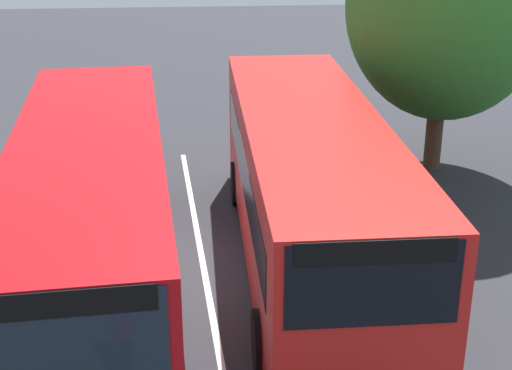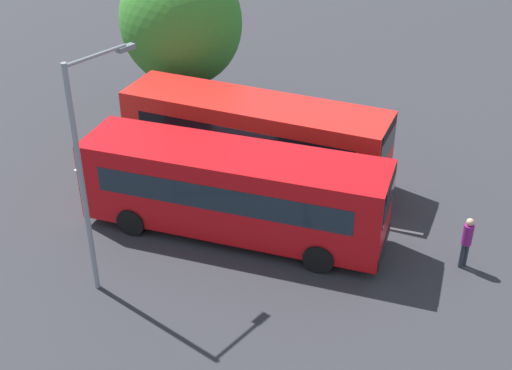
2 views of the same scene
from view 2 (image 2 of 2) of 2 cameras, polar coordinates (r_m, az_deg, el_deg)
ground_plane at (r=25.57m, az=-1.66°, el=-1.21°), size 67.94×67.94×0.00m
bus_far_left at (r=22.88m, az=-1.83°, el=-0.40°), size 10.41×3.26×3.10m
bus_center_left at (r=26.36m, az=-0.07°, el=4.15°), size 10.27×2.68×3.10m
pedestrian at (r=22.62m, az=17.04°, el=-4.25°), size 0.45×0.45×1.83m
street_lamp at (r=19.80m, az=-13.84°, el=1.62°), size 0.85×2.33×7.30m
depot_tree at (r=30.94m, az=-6.25°, el=13.27°), size 5.45×4.91×7.14m
lane_stripe_outer_left at (r=25.56m, az=-1.66°, el=-1.21°), size 13.71×1.02×0.01m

